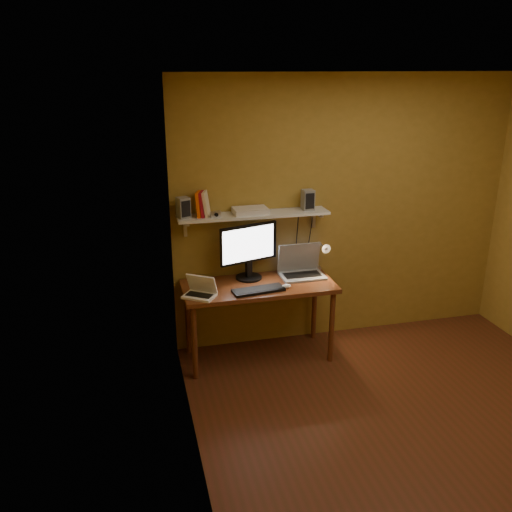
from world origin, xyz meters
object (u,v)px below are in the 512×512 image
object	(u,v)px
speaker_right	(308,200)
monitor	(249,249)
keyboard	(258,290)
wall_shelf	(254,215)
mouse	(286,286)
desk_lamp	(323,253)
speaker_left	(183,208)
laptop	(301,267)
shelf_camera	(216,214)
router	(250,211)
desk	(259,293)
netbook	(200,290)

from	to	relation	value
speaker_right	monitor	bearing A→B (deg)	-178.15
keyboard	wall_shelf	bearing A→B (deg)	76.07
mouse	keyboard	bearing A→B (deg)	175.50
desk_lamp	speaker_left	bearing A→B (deg)	177.03
wall_shelf	laptop	xyz separation A→B (m)	(0.45, -0.06, -0.53)
shelf_camera	router	xyz separation A→B (m)	(0.33, 0.06, -0.00)
speaker_right	router	xyz separation A→B (m)	(-0.55, -0.01, -0.07)
shelf_camera	speaker_right	bearing A→B (deg)	4.28
wall_shelf	desk_lamp	world-z (taller)	wall_shelf
mouse	router	xyz separation A→B (m)	(-0.25, 0.34, 0.63)
desk	wall_shelf	distance (m)	0.72
laptop	speaker_left	xyz separation A→B (m)	(-1.09, 0.06, 0.64)
netbook	keyboard	size ratio (longest dim) A/B	0.70
keyboard	shelf_camera	world-z (taller)	shelf_camera
router	keyboard	bearing A→B (deg)	-91.71
wall_shelf	desk_lamp	bearing A→B (deg)	-5.88
laptop	mouse	xyz separation A→B (m)	(-0.23, -0.28, -0.06)
keyboard	laptop	bearing A→B (deg)	24.05
desk	router	bearing A→B (deg)	99.22
laptop	speaker_right	distance (m)	0.65
mouse	monitor	bearing A→B (deg)	123.30
netbook	keyboard	xyz separation A→B (m)	(0.52, -0.02, -0.04)
desk	speaker_left	xyz separation A→B (m)	(-0.64, 0.19, 0.80)
mouse	speaker_right	size ratio (longest dim) A/B	0.49
shelf_camera	desk	bearing A→B (deg)	-20.67
mouse	speaker_left	size ratio (longest dim) A/B	0.51
keyboard	mouse	bearing A→B (deg)	-2.99
wall_shelf	shelf_camera	size ratio (longest dim) A/B	14.06
laptop	desk_lamp	world-z (taller)	desk_lamp
keyboard	router	world-z (taller)	router
wall_shelf	desk_lamp	xyz separation A→B (m)	(0.66, -0.07, -0.40)
keyboard	netbook	bearing A→B (deg)	170.60
desk	shelf_camera	distance (m)	0.83
monitor	mouse	world-z (taller)	monitor
monitor	desk_lamp	xyz separation A→B (m)	(0.72, -0.04, -0.09)
monitor	wall_shelf	bearing A→B (deg)	8.66
speaker_left	monitor	bearing A→B (deg)	-21.81
laptop	netbook	size ratio (longest dim) A/B	1.26
netbook	mouse	distance (m)	0.78
netbook	shelf_camera	distance (m)	0.69
laptop	speaker_left	size ratio (longest dim) A/B	2.25
netbook	wall_shelf	bearing A→B (deg)	64.88
shelf_camera	keyboard	bearing A→B (deg)	-42.71
wall_shelf	shelf_camera	xyz separation A→B (m)	(-0.36, -0.06, 0.04)
shelf_camera	wall_shelf	bearing A→B (deg)	8.96
wall_shelf	monitor	world-z (taller)	wall_shelf
laptop	keyboard	distance (m)	0.58
desk	shelf_camera	size ratio (longest dim) A/B	14.06
wall_shelf	netbook	size ratio (longest dim) A/B	4.27
laptop	shelf_camera	xyz separation A→B (m)	(-0.81, -0.00, 0.57)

